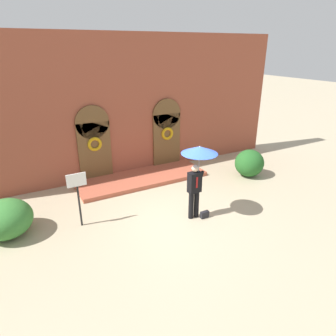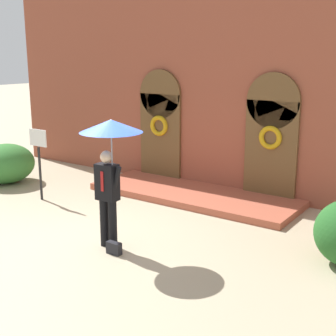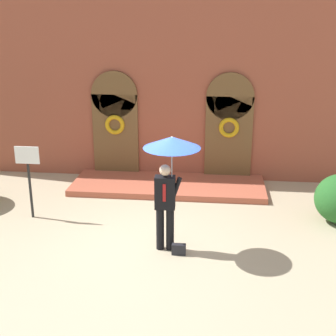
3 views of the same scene
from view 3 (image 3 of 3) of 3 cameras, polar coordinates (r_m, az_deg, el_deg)
name	(u,v)px [view 3 (image 3 of 3)]	position (r m, az deg, el deg)	size (l,w,h in m)	color
ground_plane	(153,240)	(10.01, -1.85, -8.73)	(80.00, 80.00, 0.00)	tan
building_facade	(172,84)	(13.16, 0.54, 10.21)	(14.00, 2.30, 5.60)	brown
person_with_umbrella	(170,159)	(8.90, 0.25, 1.06)	(1.10, 1.10, 2.36)	black
handbag	(179,249)	(9.41, 1.32, -9.88)	(0.28, 0.12, 0.22)	black
sign_post	(28,170)	(11.08, -16.65, -0.25)	(0.56, 0.06, 1.72)	black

